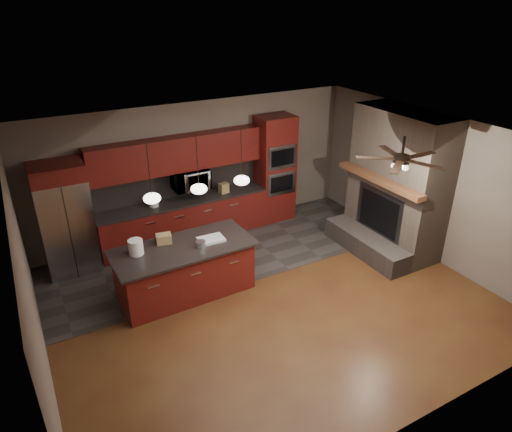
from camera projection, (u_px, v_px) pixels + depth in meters
ground at (270, 299)px, 7.79m from camera, size 7.00×7.00×0.00m
ceiling at (272, 140)px, 6.57m from camera, size 7.00×6.00×0.02m
back_wall at (198, 169)px, 9.54m from camera, size 7.00×0.02×2.80m
right_wall at (428, 185)px, 8.71m from camera, size 0.02×6.00×2.80m
left_wall at (29, 289)px, 5.66m from camera, size 0.02×6.00×2.80m
slate_tile_patch at (225, 252)px, 9.21m from camera, size 7.00×2.40×0.01m
fireplace_column at (395, 188)px, 8.86m from camera, size 1.30×2.10×2.80m
back_cabinetry at (183, 200)px, 9.35m from camera, size 3.59×0.64×2.20m
oven_tower at (275, 169)px, 10.13m from camera, size 0.80×0.63×2.38m
microwave at (190, 179)px, 9.27m from camera, size 0.73×0.41×0.50m
refrigerator at (66, 219)px, 8.20m from camera, size 0.90×0.75×2.10m
kitchen_island at (185, 270)px, 7.76m from camera, size 2.39×1.13×0.92m
white_bucket at (136, 247)px, 7.29m from camera, size 0.25×0.25×0.25m
paint_can at (201, 244)px, 7.52m from camera, size 0.19×0.19×0.11m
paint_tray at (211, 239)px, 7.74m from camera, size 0.45×0.32×0.04m
cardboard_box at (164, 239)px, 7.64m from camera, size 0.28×0.23×0.16m
counter_bucket at (154, 201)px, 9.00m from camera, size 0.21×0.21×0.22m
counter_box at (224, 188)px, 9.62m from camera, size 0.21×0.17×0.21m
pendant_left at (152, 198)px, 6.77m from camera, size 0.26×0.26×0.92m
pendant_center at (199, 189)px, 7.09m from camera, size 0.26×0.26×0.92m
pendant_right at (242, 180)px, 7.42m from camera, size 0.26×0.26×0.92m
ceiling_fan at (402, 159)px, 6.87m from camera, size 1.27×1.33×0.41m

